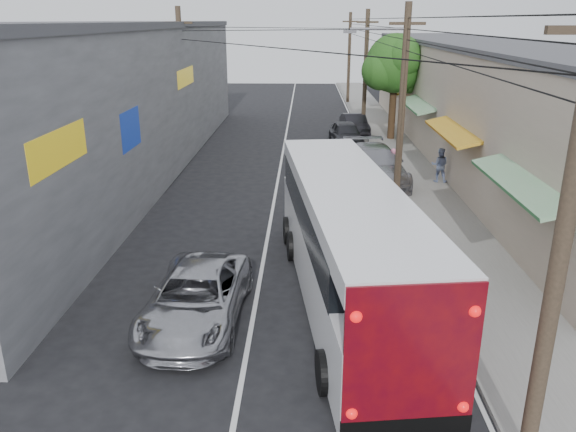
% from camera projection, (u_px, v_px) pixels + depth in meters
% --- Properties ---
extents(ground, '(120.00, 120.00, 0.00)m').
position_uv_depth(ground, '(241.00, 387.00, 11.85)').
color(ground, black).
rests_on(ground, ground).
extents(sidewalk, '(3.00, 80.00, 0.12)m').
position_uv_depth(sidewalk, '(400.00, 161.00, 30.50)').
color(sidewalk, slate).
rests_on(sidewalk, ground).
extents(building_right, '(7.09, 40.00, 6.25)m').
position_uv_depth(building_right, '(479.00, 99.00, 31.23)').
color(building_right, '#B3A28E').
rests_on(building_right, ground).
extents(building_left, '(7.20, 36.00, 7.25)m').
position_uv_depth(building_left, '(109.00, 98.00, 27.87)').
color(building_left, gray).
rests_on(building_left, ground).
extents(utility_poles, '(11.80, 45.28, 8.00)m').
position_uv_depth(utility_poles, '(340.00, 84.00, 29.56)').
color(utility_poles, '#473828').
rests_on(utility_poles, ground).
extents(street_tree, '(4.40, 4.00, 6.60)m').
position_uv_depth(street_tree, '(396.00, 65.00, 34.64)').
color(street_tree, '#3F2B19').
rests_on(street_tree, ground).
extents(coach_bus, '(3.80, 11.77, 3.33)m').
position_uv_depth(coach_bus, '(346.00, 240.00, 15.07)').
color(coach_bus, white).
rests_on(coach_bus, ground).
extents(jeepney, '(2.50, 5.06, 1.38)m').
position_uv_depth(jeepney, '(196.00, 298.00, 14.17)').
color(jeepney, '#ADAEB4').
rests_on(jeepney, ground).
extents(parked_suv, '(3.08, 6.16, 1.72)m').
position_uv_depth(parked_suv, '(375.00, 165.00, 26.47)').
color(parked_suv, '#929299').
rests_on(parked_suv, ground).
extents(parked_car_mid, '(2.19, 4.48, 1.47)m').
position_uv_depth(parked_car_mid, '(346.00, 134.00, 34.31)').
color(parked_car_mid, '#252529').
rests_on(parked_car_mid, ground).
extents(parked_car_far, '(1.86, 4.26, 1.36)m').
position_uv_depth(parked_car_far, '(354.00, 125.00, 37.66)').
color(parked_car_far, black).
rests_on(parked_car_far, ground).
extents(pedestrian_near, '(0.62, 0.45, 1.59)m').
position_uv_depth(pedestrian_near, '(392.00, 165.00, 26.26)').
color(pedestrian_near, pink).
rests_on(pedestrian_near, sidewalk).
extents(pedestrian_far, '(0.89, 0.75, 1.61)m').
position_uv_depth(pedestrian_far, '(440.00, 165.00, 26.18)').
color(pedestrian_far, '#91A4D3').
rests_on(pedestrian_far, sidewalk).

